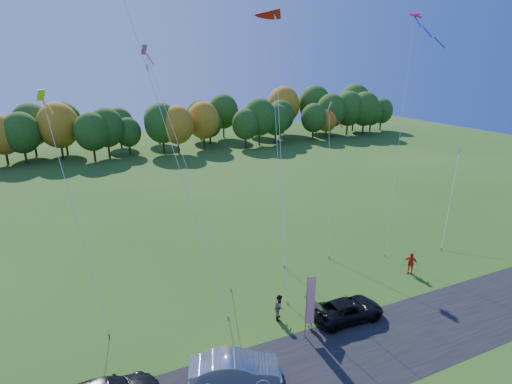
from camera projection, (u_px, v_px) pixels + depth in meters
name	position (u px, v px, depth m)	size (l,w,h in m)	color
ground	(295.00, 322.00, 25.61)	(160.00, 160.00, 0.00)	#214D14
asphalt_strip	(330.00, 362.00, 22.14)	(90.00, 6.00, 0.01)	black
tree_line	(146.00, 153.00, 73.21)	(116.00, 12.00, 10.00)	#1E4711
black_suv	(348.00, 310.00, 25.75)	(2.19, 4.76, 1.32)	black
silver_sedan	(235.00, 369.00, 20.61)	(1.66, 4.75, 1.57)	silver
person_tailgate_a	(310.00, 316.00, 24.87)	(0.57, 0.37, 1.55)	silver
person_tailgate_b	(280.00, 307.00, 25.71)	(0.83, 0.65, 1.71)	gray
person_east	(411.00, 263.00, 31.27)	(1.03, 0.43, 1.76)	red
feather_flag	(310.00, 299.00, 23.48)	(0.54, 0.18, 4.20)	#999999
kite_delta_blue	(156.00, 96.00, 25.70)	(6.47, 12.66, 28.66)	#4C3F33
kite_parafoil_orange	(272.00, 62.00, 32.92)	(5.08, 12.04, 32.09)	#4C3F33
kite_delta_red	(281.00, 146.00, 28.19)	(3.91, 8.64, 20.85)	#4C3F33
kite_parafoil_rainbow	(400.00, 132.00, 34.63)	(7.10, 6.02, 20.35)	#4C3F33
kite_diamond_yellow	(75.00, 216.00, 23.65)	(2.42, 5.23, 14.70)	#4C3F33
kite_diamond_white	(329.00, 179.00, 34.97)	(3.69, 6.22, 12.85)	#4C3F33
kite_diamond_pink	(188.00, 170.00, 28.83)	(4.22, 7.77, 17.44)	#4C3F33
kite_diamond_blue_low	(451.00, 197.00, 37.18)	(6.32, 4.85, 8.35)	#4C3F33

